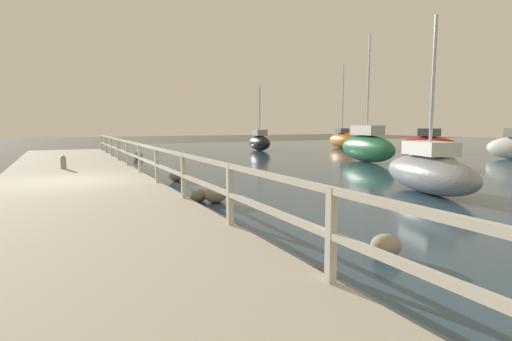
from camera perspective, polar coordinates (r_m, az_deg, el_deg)
The scene contains 14 objects.
ground_plane at distance 13.97m, azimuth -24.35°, elevation -2.30°, with size 120.00×120.00×0.00m, color #4C473D.
dock_walkway at distance 13.96m, azimuth -24.37°, elevation -1.83°, with size 4.73×36.00×0.23m.
railing at distance 14.12m, azimuth -15.30°, elevation 2.12°, with size 0.10×32.50×1.09m.
boulder_near_dock at distance 10.56m, azimuth -8.17°, elevation -3.54°, with size 0.45×0.41×0.34m.
boulder_mid_strip at distance 14.52m, azimuth -11.24°, elevation -0.72°, with size 0.54×0.49×0.41m.
boulder_water_edge at distance 24.50m, azimuth -16.53°, elevation 2.05°, with size 0.56×0.51×0.42m.
boulder_far_strip at distance 10.38m, azimuth -5.79°, elevation -3.37°, with size 0.60×0.54×0.45m.
boulder_downstream at distance 6.46m, azimuth 18.06°, elevation -10.18°, with size 0.48×0.43×0.36m.
mooring_bollard at distance 17.98m, azimuth -25.81°, elevation 1.10°, with size 0.22×0.22×0.55m.
sailboat_gray at distance 12.73m, azimuth 23.46°, elevation -0.14°, with size 2.44×4.33×5.08m.
sailboat_black at distance 31.58m, azimuth 0.51°, elevation 4.12°, with size 1.57×3.52×5.03m.
sailboat_red at distance 31.63m, azimuth 23.45°, elevation 3.60°, with size 2.25×4.43×4.78m.
sailboat_orange at distance 35.62m, azimuth 12.18°, elevation 4.31°, with size 1.81×4.13×7.24m.
sailboat_green at distance 22.53m, azimuth 15.52°, elevation 3.33°, with size 2.07×5.07×6.79m.
Camera 1 is at (-0.40, -13.82, 2.00)m, focal length 28.00 mm.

